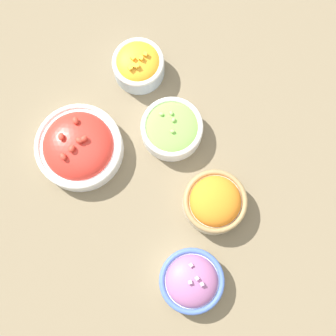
{
  "coord_description": "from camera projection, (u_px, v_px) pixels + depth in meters",
  "views": [
    {
      "loc": [
        0.14,
        -0.15,
        1.04
      ],
      "look_at": [
        0.0,
        0.0,
        0.03
      ],
      "focal_mm": 50.0,
      "sensor_mm": 36.0,
      "label": 1
    }
  ],
  "objects": [
    {
      "name": "bowl_red_onion",
      "position": [
        192.0,
        281.0,
        0.98
      ],
      "size": [
        0.14,
        0.14,
        0.07
      ],
      "color": "silver",
      "rests_on": "ground_plane"
    },
    {
      "name": "bowl_squash",
      "position": [
        138.0,
        65.0,
        1.07
      ],
      "size": [
        0.12,
        0.12,
        0.08
      ],
      "color": "#B2C1CC",
      "rests_on": "ground_plane"
    },
    {
      "name": "ground_plane",
      "position": [
        168.0,
        171.0,
        1.06
      ],
      "size": [
        3.0,
        3.0,
        0.0
      ],
      "primitive_type": "plane",
      "color": "#75664C"
    },
    {
      "name": "bowl_carrots",
      "position": [
        215.0,
        202.0,
        1.01
      ],
      "size": [
        0.14,
        0.14,
        0.08
      ],
      "color": "beige",
      "rests_on": "ground_plane"
    },
    {
      "name": "bowl_lettuce",
      "position": [
        172.0,
        129.0,
        1.05
      ],
      "size": [
        0.14,
        0.14,
        0.06
      ],
      "color": "white",
      "rests_on": "ground_plane"
    },
    {
      "name": "bowl_cherry_tomatoes",
      "position": [
        79.0,
        147.0,
        1.04
      ],
      "size": [
        0.2,
        0.2,
        0.08
      ],
      "color": "white",
      "rests_on": "ground_plane"
    }
  ]
}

